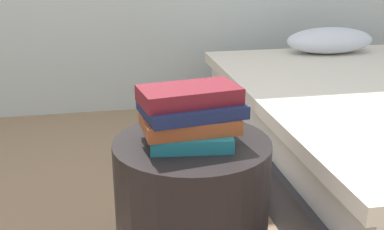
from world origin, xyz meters
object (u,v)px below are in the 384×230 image
at_px(book_teal, 190,135).
at_px(book_rust, 189,122).
at_px(side_table, 192,222).
at_px(book_navy, 193,108).
at_px(book_maroon, 189,95).

xyz_separation_m(book_teal, book_rust, (-0.00, -0.00, 0.04)).
distance_m(side_table, book_rust, 0.34).
bearing_deg(book_teal, book_navy, 44.91).
relative_size(book_teal, book_rust, 0.86).
height_order(book_teal, book_maroon, book_maroon).
distance_m(book_teal, book_rust, 0.04).
xyz_separation_m(side_table, book_maroon, (-0.01, 0.01, 0.42)).
relative_size(book_rust, book_maroon, 0.95).
bearing_deg(book_teal, book_maroon, 101.34).
bearing_deg(book_navy, book_rust, -154.87).
relative_size(side_table, book_navy, 1.97).
bearing_deg(book_navy, book_teal, -150.43).
distance_m(book_teal, book_maroon, 0.12).
bearing_deg(book_rust, book_navy, 30.66).
relative_size(side_table, book_teal, 2.38).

